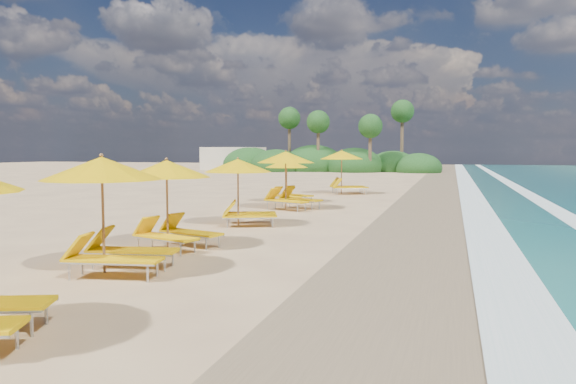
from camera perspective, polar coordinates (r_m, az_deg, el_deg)
name	(u,v)px	position (r m, az deg, el deg)	size (l,w,h in m)	color
ground	(288,233)	(15.50, 0.00, -4.43)	(160.00, 160.00, 0.00)	tan
wet_sand	(431,240)	(14.84, 14.99, -4.96)	(4.00, 160.00, 0.01)	#8B7453
surf_foam	(541,244)	(14.98, 25.40, -5.06)	(4.00, 160.00, 0.01)	white
station_2	(112,206)	(10.92, -18.30, -1.46)	(2.81, 2.68, 2.34)	olive
station_3	(172,198)	(13.36, -12.27, -0.58)	(2.79, 2.71, 2.22)	olive
station_4	(243,187)	(17.10, -4.79, 0.52)	(2.83, 2.79, 2.19)	olive
station_5	(289,176)	(21.76, 0.13, 1.73)	(3.15, 3.11, 2.42)	olive
station_6	(289,177)	(24.65, 0.11, 1.57)	(2.73, 2.73, 2.06)	olive
station_7	(345,169)	(29.62, 6.09, 2.46)	(3.19, 3.15, 2.46)	olive
treeline	(322,163)	(61.87, 3.62, 3.15)	(25.80, 8.80, 9.74)	#163D14
beach_building	(234,158)	(68.02, -5.83, 3.59)	(7.00, 5.00, 2.80)	beige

